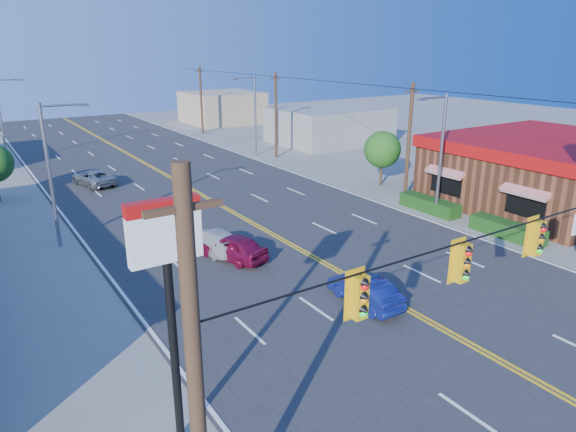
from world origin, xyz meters
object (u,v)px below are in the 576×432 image
kfc (546,170)px  car_magenta (233,248)px  signal_span (554,247)px  car_white (214,241)px  car_blue (365,292)px  car_silver (94,178)px  pizza_hut_sign (168,274)px

kfc → car_magenta: (-23.59, 2.79, -1.69)m
signal_span → car_white: size_ratio=5.66×
car_magenta → signal_span: bearing=86.1°
car_magenta → car_blue: bearing=90.8°
car_magenta → car_silver: bearing=-100.5°
car_white → car_magenta: bearing=95.2°
car_magenta → car_white: (-0.34, 1.65, -0.07)m
signal_span → car_magenta: signal_span is taller
car_magenta → car_white: bearing=-95.8°
pizza_hut_sign → car_silver: (4.89, 30.51, -4.55)m
pizza_hut_sign → car_silver: size_ratio=1.50×
pizza_hut_sign → car_white: bearing=60.8°
car_blue → car_silver: (-4.91, 27.31, 0.01)m
pizza_hut_sign → car_blue: (9.80, 3.20, -4.55)m
kfc → pizza_hut_sign: bearing=-165.5°
car_magenta → pizza_hut_sign: bearing=38.4°
signal_span → car_blue: size_ratio=6.37×
signal_span → kfc: size_ratio=1.49×
pizza_hut_sign → car_magenta: bearing=55.9°
car_white → car_silver: size_ratio=0.94×
pizza_hut_sign → signal_span: bearing=-20.2°
car_white → car_silver: car_silver is taller
signal_span → pizza_hut_sign: size_ratio=3.55×
kfc → pizza_hut_sign: size_ratio=2.38×
car_magenta → kfc: bearing=155.8°
kfc → pizza_hut_sign: (-30.90, -8.00, 2.80)m
signal_span → pizza_hut_sign: 11.60m
car_magenta → car_silver: (-2.41, 19.72, -0.05)m
pizza_hut_sign → car_white: pizza_hut_sign is taller
pizza_hut_sign → car_blue: size_ratio=1.79×
signal_span → car_silver: size_ratio=5.32×
car_silver → signal_span: bearing=88.2°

